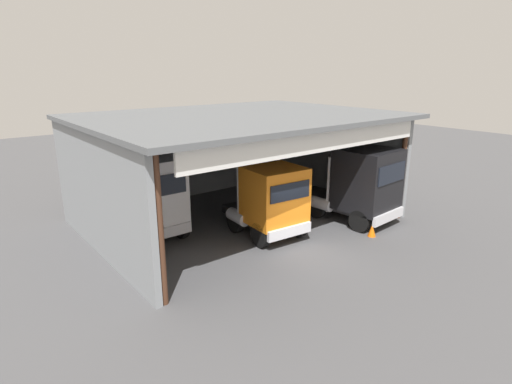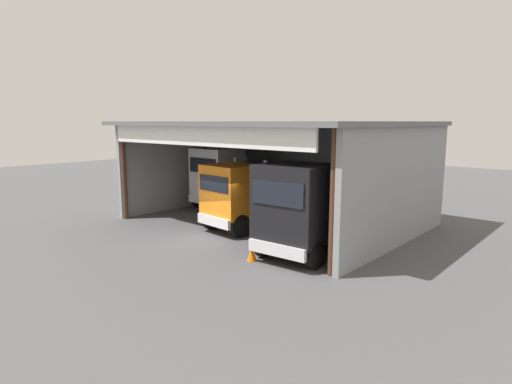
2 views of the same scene
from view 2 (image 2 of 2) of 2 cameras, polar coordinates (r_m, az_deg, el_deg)
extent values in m
plane|color=#4C4C4F|center=(18.63, -7.20, -6.60)|extent=(80.00, 80.00, 0.00)
cube|color=gray|center=(25.73, 9.65, 3.42)|extent=(13.24, 0.24, 4.96)
cube|color=gray|center=(26.32, -8.67, 3.58)|extent=(0.24, 9.98, 4.96)
cube|color=gray|center=(18.30, 18.97, 0.60)|extent=(0.24, 9.98, 4.96)
cube|color=slate|center=(21.26, 2.13, 9.26)|extent=(13.84, 10.62, 0.20)
cylinder|color=#4C2D1E|center=(23.32, -17.44, 2.50)|extent=(0.24, 0.24, 4.96)
cylinder|color=#4C2D1E|center=(14.13, 10.40, -1.54)|extent=(0.24, 0.24, 4.96)
cube|color=white|center=(17.75, -8.13, 7.67)|extent=(11.92, 0.12, 0.90)
cube|color=white|center=(24.76, -5.23, 2.67)|extent=(2.52, 2.23, 2.79)
cube|color=black|center=(23.95, -7.23, 3.58)|extent=(2.14, 0.07, 0.84)
cube|color=silver|center=(24.21, -7.19, -1.10)|extent=(2.39, 0.17, 0.44)
cube|color=#232326|center=(26.37, -1.98, -0.09)|extent=(1.90, 3.67, 0.36)
cylinder|color=silver|center=(24.89, -1.31, 1.88)|extent=(0.18, 0.18, 2.55)
cylinder|color=silver|center=(26.48, -4.90, 2.31)|extent=(0.18, 0.18, 2.55)
cylinder|color=silver|center=(26.93, -4.17, 0.35)|extent=(0.56, 1.20, 0.56)
cylinder|color=black|center=(23.92, -4.14, -1.55)|extent=(0.30, 1.14, 1.14)
cylinder|color=black|center=(25.53, -7.60, -0.90)|extent=(0.30, 1.14, 1.14)
cylinder|color=black|center=(25.66, -0.19, -0.77)|extent=(0.30, 1.14, 1.14)
cylinder|color=black|center=(27.17, -3.67, -0.21)|extent=(0.30, 1.14, 1.14)
cube|color=orange|center=(19.66, -3.34, 0.23)|extent=(2.47, 2.24, 2.40)
cube|color=black|center=(18.94, -5.77, 1.12)|extent=(1.97, 0.21, 0.72)
cube|color=silver|center=(19.25, -5.76, -3.96)|extent=(2.21, 0.33, 0.44)
cube|color=#232326|center=(20.95, 0.00, -2.72)|extent=(1.96, 3.02, 0.36)
cylinder|color=silver|center=(19.71, 1.25, 0.18)|extent=(0.18, 0.18, 2.84)
cylinder|color=silver|center=(21.21, -2.75, 0.83)|extent=(0.18, 0.18, 2.84)
cylinder|color=silver|center=(21.48, -2.51, -2.10)|extent=(0.65, 1.24, 0.56)
cylinder|color=black|center=(18.95, -2.26, -4.60)|extent=(0.38, 1.08, 1.06)
cylinder|color=black|center=(20.45, -6.03, -3.59)|extent=(0.38, 1.08, 1.06)
cylinder|color=black|center=(20.30, 1.98, -3.65)|extent=(0.38, 1.08, 1.06)
cylinder|color=black|center=(21.71, -1.85, -2.77)|extent=(0.38, 1.08, 1.06)
cube|color=black|center=(15.70, 5.44, -1.42)|extent=(2.67, 2.57, 2.84)
cube|color=black|center=(14.60, 2.90, -0.23)|extent=(2.14, 0.21, 0.85)
cube|color=silver|center=(15.05, 2.77, -7.84)|extent=(2.40, 0.32, 0.44)
cube|color=#232326|center=(17.75, 8.90, -5.14)|extent=(2.14, 3.84, 0.36)
cylinder|color=silver|center=(16.38, 11.31, -2.29)|extent=(0.18, 0.18, 2.67)
cylinder|color=silver|center=(17.48, 4.65, -1.40)|extent=(0.18, 0.18, 2.67)
cylinder|color=silver|center=(18.02, 5.29, -4.45)|extent=(0.64, 1.24, 0.56)
cylinder|color=black|center=(15.16, 7.93, -8.39)|extent=(0.37, 1.04, 1.02)
cylinder|color=black|center=(16.31, 1.11, -7.00)|extent=(0.37, 1.04, 1.02)
cylinder|color=black|center=(17.31, 12.12, -6.24)|extent=(0.37, 1.04, 1.02)
cylinder|color=black|center=(18.33, 5.84, -5.19)|extent=(0.37, 1.04, 1.02)
cylinder|color=#197233|center=(26.35, 3.41, -0.75)|extent=(0.58, 0.58, 0.93)
cube|color=black|center=(26.16, 4.02, -0.75)|extent=(0.90, 0.60, 1.00)
cone|color=orange|center=(15.89, -0.59, -8.32)|extent=(0.36, 0.36, 0.56)
camera|label=1|loc=(25.02, -47.22, 11.17)|focal=29.35mm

